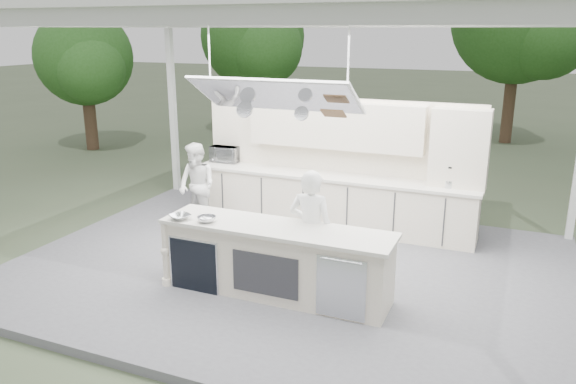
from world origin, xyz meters
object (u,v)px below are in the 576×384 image
at_px(head_chef, 311,230).
at_px(sous_chef, 197,186).
at_px(demo_island, 275,260).
at_px(back_counter, 331,201).

height_order(head_chef, sous_chef, head_chef).
xyz_separation_m(demo_island, back_counter, (-0.18, 2.81, 0.00)).
relative_size(demo_island, head_chef, 1.88).
distance_m(demo_island, head_chef, 0.62).
bearing_deg(back_counter, demo_island, -86.37).
distance_m(demo_island, sous_chef, 3.00).
bearing_deg(demo_island, sous_chef, 141.33).
relative_size(back_counter, head_chef, 3.07).
relative_size(back_counter, sous_chef, 3.37).
height_order(demo_island, sous_chef, sous_chef).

